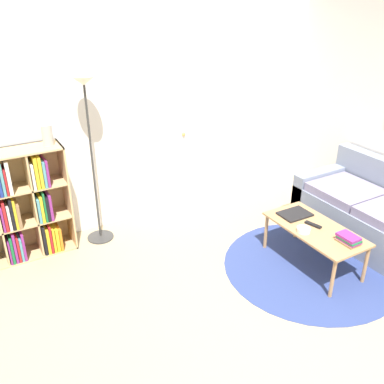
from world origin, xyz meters
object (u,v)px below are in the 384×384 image
object	(u,v)px
coffee_table	(315,231)
bowl	(304,230)
bookshelf	(12,210)
floor_lamp	(88,119)
couch	(377,216)
vase_on_shelf	(47,135)
laptop	(295,214)

from	to	relation	value
coffee_table	bowl	distance (m)	0.17
bookshelf	floor_lamp	xyz separation A→B (m)	(0.88, -0.07, 0.85)
bookshelf	couch	bearing A→B (deg)	-24.73
bookshelf	floor_lamp	size ratio (longest dim) A/B	0.64
coffee_table	bookshelf	bearing A→B (deg)	147.45
couch	bowl	bearing A→B (deg)	-179.45
bowl	vase_on_shelf	xyz separation A→B (m)	(-1.99, 1.67, 0.83)
couch	laptop	size ratio (longest dim) A/B	5.24
floor_lamp	couch	size ratio (longest dim) A/B	1.08
coffee_table	bowl	world-z (taller)	bowl
bowl	vase_on_shelf	distance (m)	2.73
couch	vase_on_shelf	bearing A→B (deg)	152.06
laptop	bowl	bearing A→B (deg)	-118.09
bookshelf	vase_on_shelf	bearing A→B (deg)	0.36
bookshelf	bowl	xyz separation A→B (m)	(2.46, -1.67, -0.10)
vase_on_shelf	couch	bearing A→B (deg)	-27.94
floor_lamp	bowl	xyz separation A→B (m)	(1.59, -1.60, -0.96)
floor_lamp	bookshelf	bearing A→B (deg)	175.57
bookshelf	laptop	xyz separation A→B (m)	(2.62, -1.37, -0.12)
floor_lamp	vase_on_shelf	bearing A→B (deg)	170.14
bookshelf	coffee_table	bearing A→B (deg)	-32.55
floor_lamp	vase_on_shelf	world-z (taller)	floor_lamp
coffee_table	vase_on_shelf	size ratio (longest dim) A/B	5.01
floor_lamp	couch	world-z (taller)	floor_lamp
vase_on_shelf	coffee_table	bearing A→B (deg)	-37.90
floor_lamp	bowl	bearing A→B (deg)	-45.32
vase_on_shelf	floor_lamp	bearing A→B (deg)	-9.86
coffee_table	vase_on_shelf	bearing A→B (deg)	142.10
couch	coffee_table	world-z (taller)	couch
bookshelf	bowl	world-z (taller)	bookshelf
couch	vase_on_shelf	world-z (taller)	vase_on_shelf
bookshelf	couch	size ratio (longest dim) A/B	0.69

